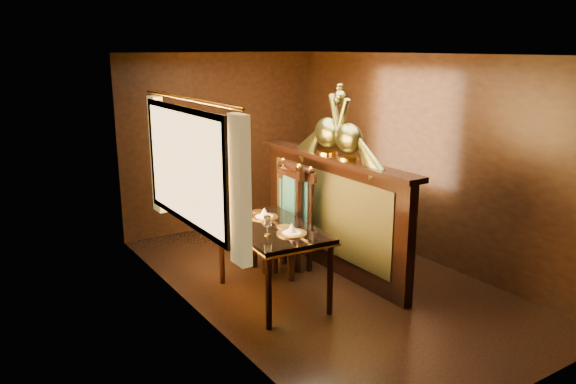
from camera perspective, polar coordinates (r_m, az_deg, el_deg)
name	(u,v)px	position (r m, az deg, el deg)	size (l,w,h in m)	color
ground	(324,281)	(6.44, 3.65, -9.06)	(5.00, 5.00, 0.00)	black
room_shell	(319,144)	(5.95, 3.13, 4.91)	(3.04, 5.04, 2.52)	black
partition	(331,210)	(6.60, 4.44, -1.87)	(0.26, 2.70, 1.36)	black
dining_table	(272,233)	(5.79, -1.65, -4.21)	(0.93, 1.40, 0.99)	black
chair_left	(294,216)	(6.54, 0.57, -2.49)	(0.59, 0.60, 1.26)	black
chair_right	(285,213)	(6.58, -0.33, -2.20)	(0.50, 0.52, 1.30)	black
peacock_left	(349,125)	(6.17, 6.24, 6.81)	(0.25, 0.66, 0.79)	#1B513A
peacock_right	(328,119)	(6.46, 4.12, 7.38)	(0.26, 0.69, 0.82)	#1B513A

